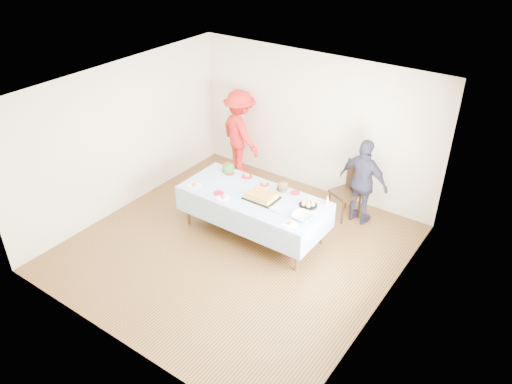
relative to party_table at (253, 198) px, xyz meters
The scene contains 22 objects.
ground 0.88m from the party_table, 90.39° to the right, with size 5.00×5.00×0.00m, color #472814.
room_walls 1.16m from the party_table, 84.09° to the right, with size 5.04×5.04×2.72m.
party_table is the anchor object (origin of this frame).
birthday_cake 0.20m from the party_table, ahead, with size 0.54×0.41×0.10m.
rolls_tray 0.95m from the party_table, 14.46° to the left, with size 0.30×0.30×0.09m.
punch_bowl 1.04m from the party_table, ahead, with size 0.32×0.32×0.08m, color silver.
party_hat 1.23m from the party_table, 22.06° to the left, with size 0.10×0.10×0.16m, color silver.
fork_pile 0.63m from the party_table, 19.52° to the right, with size 0.24×0.18×0.07m, color white, non-canonical shape.
plate_red_far_a 0.84m from the party_table, 155.03° to the left, with size 0.16×0.16×0.01m, color red.
plate_red_far_b 0.62m from the party_table, 135.59° to the left, with size 0.20×0.20×0.01m, color red.
plate_red_far_c 0.40m from the party_table, 95.78° to the left, with size 0.16×0.16×0.01m, color red.
plate_red_far_d 0.71m from the party_table, 40.08° to the left, with size 0.17×0.17×0.01m, color red.
plate_red_near 0.58m from the party_table, 149.74° to the right, with size 0.18×0.18×0.01m, color red.
plate_white_left 1.05m from the party_table, 160.77° to the right, with size 0.24×0.24×0.01m, color white.
plate_white_mid 0.51m from the party_table, 132.32° to the right, with size 0.22×0.22×0.01m, color white.
plate_white_right 1.03m from the party_table, 22.31° to the right, with size 0.24×0.24×0.01m, color white.
dining_chair 1.83m from the party_table, 54.38° to the left, with size 0.59×0.59×1.03m.
toddler_left 1.08m from the party_table, 152.86° to the left, with size 0.33×0.22×0.91m, color red.
toddler_mid 0.96m from the party_table, 154.10° to the left, with size 0.46×0.30×0.94m, color #2C6C24.
toddler_right 0.56m from the party_table, 54.07° to the left, with size 0.46×0.36×0.95m, color #AB8A4F.
adult_left 2.30m from the party_table, 132.10° to the left, with size 1.15×0.66×1.78m, color red.
adult_right 1.94m from the party_table, 46.91° to the left, with size 0.93×0.39×1.58m, color #2C2C3C.
Camera 1 is at (4.11, -5.26, 5.09)m, focal length 35.00 mm.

